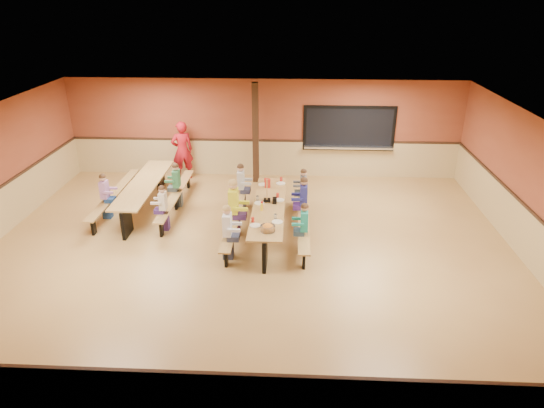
{
  "coord_description": "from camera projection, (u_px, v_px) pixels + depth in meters",
  "views": [
    {
      "loc": [
        0.97,
        -9.47,
        5.42
      ],
      "look_at": [
        0.5,
        0.11,
        1.15
      ],
      "focal_mm": 32.0,
      "sensor_mm": 36.0,
      "label": 1
    }
  ],
  "objects": [
    {
      "name": "seated_child_green_sec",
      "position": [
        177.0,
        185.0,
        12.99
      ],
      "size": [
        0.36,
        0.3,
        1.2
      ],
      "primitive_type": null,
      "color": "#34794D",
      "rests_on": "ground"
    },
    {
      "name": "chip_bowl",
      "position": [
        268.0,
        228.0,
        10.2
      ],
      "size": [
        0.32,
        0.32,
        0.15
      ],
      "primitive_type": null,
      "color": "#FF9E28",
      "rests_on": "cafeteria_table_main"
    },
    {
      "name": "seated_child_navy_right",
      "position": [
        303.0,
        202.0,
        11.9
      ],
      "size": [
        0.39,
        0.32,
        1.25
      ],
      "primitive_type": null,
      "color": "navy",
      "rests_on": "ground"
    },
    {
      "name": "kitchen_pass_through",
      "position": [
        349.0,
        130.0,
        14.69
      ],
      "size": [
        2.78,
        0.28,
        1.38
      ],
      "color": "black",
      "rests_on": "ground"
    },
    {
      "name": "cafeteria_table_main",
      "position": [
        269.0,
        213.0,
        11.53
      ],
      "size": [
        1.91,
        3.7,
        0.74
      ],
      "color": "#9E773E",
      "rests_on": "ground"
    },
    {
      "name": "standing_woman",
      "position": [
        182.0,
        150.0,
        14.78
      ],
      "size": [
        0.78,
        0.67,
        1.81
      ],
      "primitive_type": "imported",
      "rotation": [
        0.0,
        0.0,
        3.58
      ],
      "color": "maroon",
      "rests_on": "ground"
    },
    {
      "name": "seated_child_teal_right",
      "position": [
        304.0,
        229.0,
        10.66
      ],
      "size": [
        0.35,
        0.29,
        1.18
      ],
      "primitive_type": null,
      "color": "#1D8874",
      "rests_on": "ground"
    },
    {
      "name": "punch_pitcher",
      "position": [
        268.0,
        183.0,
        12.44
      ],
      "size": [
        0.16,
        0.16,
        0.22
      ],
      "primitive_type": "cylinder",
      "color": "#B02317",
      "rests_on": "cafeteria_table_main"
    },
    {
      "name": "seated_child_tan_sec",
      "position": [
        164.0,
        208.0,
        11.7
      ],
      "size": [
        0.34,
        0.28,
        1.14
      ],
      "primitive_type": null,
      "color": "beige",
      "rests_on": "ground"
    },
    {
      "name": "seated_child_purple_sec",
      "position": [
        105.0,
        196.0,
        12.31
      ],
      "size": [
        0.36,
        0.29,
        1.18
      ],
      "primitive_type": null,
      "color": "#9E6AA0",
      "rests_on": "ground"
    },
    {
      "name": "room_envelope",
      "position": [
        249.0,
        225.0,
        10.61
      ],
      "size": [
        12.04,
        10.04,
        3.02
      ],
      "color": "brown",
      "rests_on": "ground"
    },
    {
      "name": "place_settings",
      "position": [
        269.0,
        203.0,
        11.42
      ],
      "size": [
        0.65,
        3.3,
        0.11
      ],
      "primitive_type": null,
      "color": "beige",
      "rests_on": "cafeteria_table_main"
    },
    {
      "name": "ground",
      "position": [
        250.0,
        252.0,
        10.89
      ],
      "size": [
        12.0,
        12.0,
        0.0
      ],
      "primitive_type": "plane",
      "color": "olive",
      "rests_on": "ground"
    },
    {
      "name": "structural_post",
      "position": [
        256.0,
        134.0,
        14.3
      ],
      "size": [
        0.18,
        0.18,
        3.0
      ],
      "primitive_type": "cube",
      "color": "black",
      "rests_on": "ground"
    },
    {
      "name": "condiment_ketchup",
      "position": [
        262.0,
        205.0,
        11.25
      ],
      "size": [
        0.06,
        0.06,
        0.17
      ],
      "primitive_type": "cylinder",
      "color": "#B2140F",
      "rests_on": "cafeteria_table_main"
    },
    {
      "name": "condiment_mustard",
      "position": [
        262.0,
        207.0,
        11.14
      ],
      "size": [
        0.06,
        0.06,
        0.17
      ],
      "primitive_type": "cylinder",
      "color": "yellow",
      "rests_on": "cafeteria_table_main"
    },
    {
      "name": "table_paddle",
      "position": [
        267.0,
        196.0,
        11.6
      ],
      "size": [
        0.16,
        0.16,
        0.56
      ],
      "color": "black",
      "rests_on": "cafeteria_table_main"
    },
    {
      "name": "seated_child_white_left",
      "position": [
        228.0,
        233.0,
        10.42
      ],
      "size": [
        0.38,
        0.31,
        1.24
      ],
      "primitive_type": null,
      "color": "white",
      "rests_on": "ground"
    },
    {
      "name": "seated_child_char_right",
      "position": [
        303.0,
        190.0,
        12.7
      ],
      "size": [
        0.35,
        0.28,
        1.16
      ],
      "primitive_type": null,
      "color": "#4B4F54",
      "rests_on": "ground"
    },
    {
      "name": "napkin_dispenser",
      "position": [
        275.0,
        200.0,
        11.54
      ],
      "size": [
        0.1,
        0.14,
        0.13
      ],
      "primitive_type": "cube",
      "color": "black",
      "rests_on": "cafeteria_table_main"
    },
    {
      "name": "seated_child_grey_left",
      "position": [
        241.0,
        187.0,
        12.86
      ],
      "size": [
        0.38,
        0.31,
        1.23
      ],
      "primitive_type": null,
      "color": "#B6B6B6",
      "rests_on": "ground"
    },
    {
      "name": "seated_adult_yellow",
      "position": [
        234.0,
        208.0,
        11.4
      ],
      "size": [
        0.46,
        0.37,
        1.39
      ],
      "primitive_type": null,
      "color": "yellow",
      "rests_on": "ground"
    },
    {
      "name": "cafeteria_table_second",
      "position": [
        145.0,
        190.0,
        12.86
      ],
      "size": [
        1.91,
        3.7,
        0.74
      ],
      "color": "#9E773E",
      "rests_on": "ground"
    }
  ]
}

